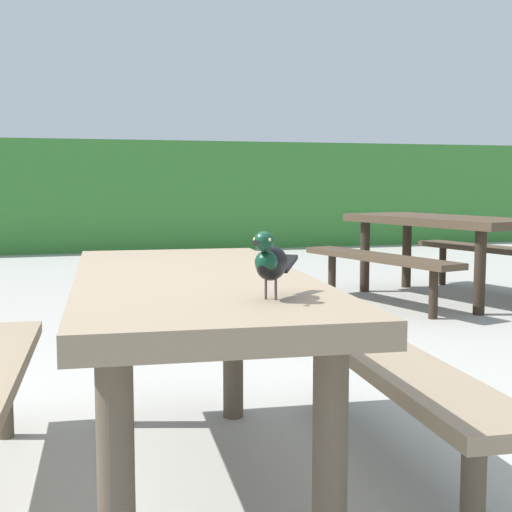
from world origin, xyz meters
name	(u,v)px	position (x,y,z in m)	size (l,w,h in m)	color
ground_plane	(109,495)	(0.00, 0.00, 0.00)	(60.00, 60.00, 0.00)	#A3A099
hedge_wall	(59,195)	(0.00, 9.33, 0.83)	(28.00, 1.96, 1.66)	#387A33
picnic_table_foreground	(192,328)	(0.29, -0.01, 0.56)	(1.80, 1.85, 0.74)	#84725B
bird_grackle	(270,261)	(0.39, -0.58, 0.84)	(0.19, 0.24, 0.18)	black
picnic_table_mid_left	(440,237)	(3.15, 3.27, 0.56)	(2.06, 2.08, 0.74)	#473828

